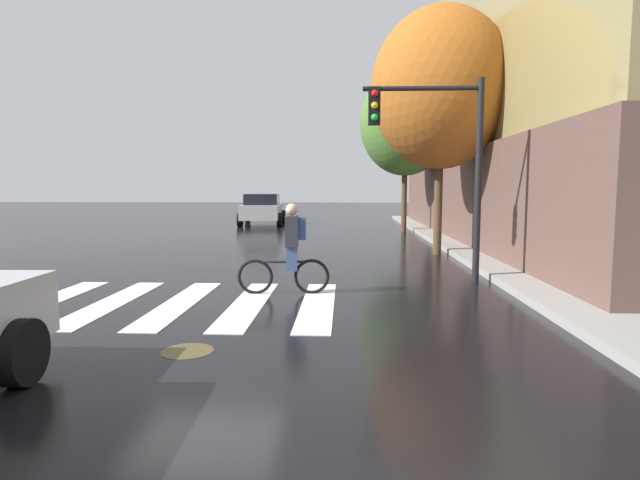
# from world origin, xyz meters

# --- Properties ---
(ground_plane) EXTENTS (120.00, 120.00, 0.00)m
(ground_plane) POSITION_xyz_m (0.00, 0.00, 0.00)
(ground_plane) COLOR black
(crosswalk_stripes) EXTENTS (5.30, 3.66, 0.01)m
(crosswalk_stripes) POSITION_xyz_m (-0.42, 0.00, 0.01)
(crosswalk_stripes) COLOR silver
(crosswalk_stripes) RESTS_ON ground
(manhole_cover) EXTENTS (0.64, 0.64, 0.01)m
(manhole_cover) POSITION_xyz_m (0.50, -2.54, 0.00)
(manhole_cover) COLOR #473D1E
(manhole_cover) RESTS_ON ground
(sedan_mid) EXTENTS (2.48, 4.88, 1.65)m
(sedan_mid) POSITION_xyz_m (-1.99, 18.77, 0.85)
(sedan_mid) COLOR #B7B7BC
(sedan_mid) RESTS_ON ground
(cyclist) EXTENTS (1.71, 0.38, 1.69)m
(cyclist) POSITION_xyz_m (1.40, 0.89, 0.84)
(cyclist) COLOR black
(cyclist) RESTS_ON ground
(traffic_light_near) EXTENTS (2.47, 0.28, 4.20)m
(traffic_light_near) POSITION_xyz_m (4.33, 2.30, 2.86)
(traffic_light_near) COLOR black
(traffic_light_near) RESTS_ON ground
(fire_hydrant) EXTENTS (0.33, 0.22, 0.78)m
(fire_hydrant) POSITION_xyz_m (7.61, 5.75, 0.53)
(fire_hydrant) COLOR gold
(fire_hydrant) RESTS_ON sidewalk
(street_tree_near) EXTENTS (4.01, 4.01, 7.13)m
(street_tree_near) POSITION_xyz_m (5.15, 6.79, 4.82)
(street_tree_near) COLOR #4C3823
(street_tree_near) RESTS_ON ground
(street_tree_mid) EXTENTS (3.98, 3.98, 7.08)m
(street_tree_mid) POSITION_xyz_m (5.04, 14.52, 4.79)
(street_tree_mid) COLOR #4C3823
(street_tree_mid) RESTS_ON ground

